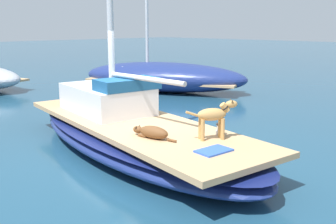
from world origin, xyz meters
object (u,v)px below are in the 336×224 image
Objects in this scene: sailboat_main at (134,136)px; dog_tan at (214,116)px; deck_towel at (214,151)px; moored_boat_starboard_side at (163,76)px; dog_brown at (152,132)px; deck_winch at (220,129)px.

sailboat_main is 2.15m from dog_tan.
deck_towel is 0.08× the size of moored_boat_starboard_side.
moored_boat_starboard_side reaches higher than dog_tan.
dog_brown is 1.25m from deck_winch.
moored_boat_starboard_side is (6.32, 7.59, -0.07)m from deck_towel.
dog_tan is at bearing -162.20° from deck_winch.
dog_brown is at bearing -135.66° from moored_boat_starboard_side.
deck_winch is 0.38× the size of deck_towel.
dog_tan is 1.13m from dog_brown.
deck_towel is 9.88m from moored_boat_starboard_side.
moored_boat_starboard_side is (6.48, 6.33, -0.16)m from dog_brown.
sailboat_main is at bearing 93.63° from dog_tan.
dog_brown reaches higher than deck_winch.
dog_tan is 9.20m from moored_boat_starboard_side.
dog_brown is at bearing 145.07° from deck_winch.
sailboat_main is 35.85× the size of deck_winch.
deck_towel is at bearing -82.65° from dog_brown.
moored_boat_starboard_side reaches higher than dog_brown.
sailboat_main is 7.82m from moored_boat_starboard_side.
sailboat_main is 13.45× the size of deck_towel.
sailboat_main is at bearing 63.71° from dog_brown.
deck_towel reaches higher than sailboat_main.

